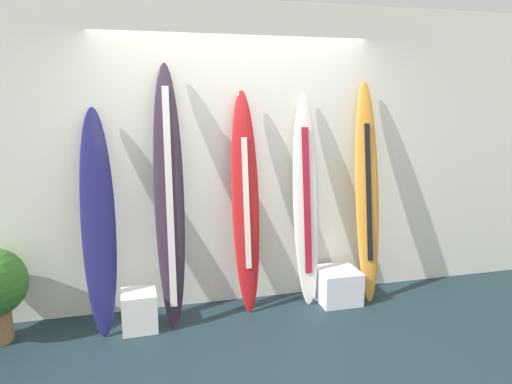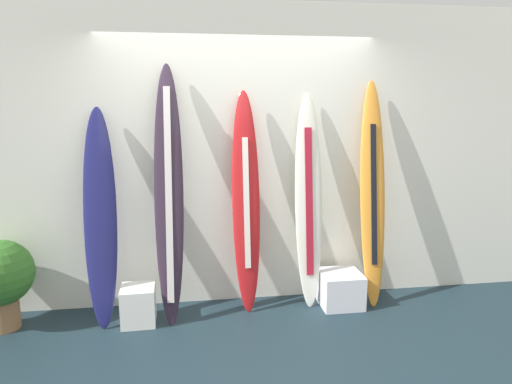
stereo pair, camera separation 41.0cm
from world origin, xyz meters
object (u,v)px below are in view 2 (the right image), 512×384
Objects in this scene: surfboard_charcoal at (169,195)px; surfboard_sunset at (372,196)px; display_block_left at (340,289)px; potted_plant at (0,277)px; surfboard_crimson at (246,203)px; surfboard_navy at (100,217)px; display_block_center at (138,305)px; surfboard_ivory at (309,204)px.

surfboard_charcoal is 1.06× the size of surfboard_sunset.
potted_plant is (-3.00, -0.03, 0.31)m from display_block_left.
surfboard_sunset reaches higher than surfboard_crimson.
display_block_center is at bearing -21.84° from surfboard_navy.
surfboard_crimson is at bearing 3.08° from potted_plant.
surfboard_sunset is (1.19, -0.03, 0.03)m from surfboard_crimson.
surfboard_ivory is at bearing 7.44° from display_block_center.
surfboard_crimson is 1.24m from display_block_left.
surfboard_ivory is (0.59, 0.02, -0.03)m from surfboard_crimson.
surfboard_navy is 0.96m from potted_plant.
surfboard_sunset is (1.88, 0.05, -0.08)m from surfboard_charcoal.
surfboard_charcoal is 1.57m from potted_plant.
potted_plant is at bearing -177.18° from surfboard_ivory.
surfboard_crimson is 1.01× the size of surfboard_ivory.
surfboard_navy is 2.30m from display_block_left.
surfboard_sunset is 2.35m from display_block_center.
surfboard_charcoal is at bearing -175.69° from surfboard_ivory.
display_block_center is (-2.17, -0.15, -0.88)m from surfboard_sunset.
surfboard_sunset is at bearing -1.46° from surfboard_crimson.
surfboard_charcoal is at bearing -173.61° from surfboard_crimson.
surfboard_navy is at bearing -179.13° from surfboard_sunset.
display_block_left is at bearing 2.96° from display_block_center.
surfboard_sunset is 3.36m from potted_plant.
surfboard_crimson reaches higher than display_block_center.
surfboard_navy is 0.84× the size of surfboard_charcoal.
surfboard_crimson reaches higher than surfboard_ivory.
surfboard_sunset reaches higher than potted_plant.
surfboard_ivory is at bearing 2.82° from potted_plant.
surfboard_ivory reaches higher than surfboard_navy.
surfboard_charcoal is at bearing 20.33° from display_block_center.
surfboard_sunset is 5.51× the size of display_block_left.
display_block_center is at bearing -175.92° from surfboard_sunset.
surfboard_navy is 1.27m from surfboard_crimson.
surfboard_navy is at bearing 3.12° from potted_plant.
surfboard_sunset is 6.34× the size of display_block_center.
potted_plant is (-1.43, -0.04, -0.65)m from surfboard_charcoal.
surfboard_charcoal is at bearing -0.87° from surfboard_navy.
surfboard_charcoal is at bearing 1.48° from potted_plant.
display_block_left is (-0.30, -0.06, -0.88)m from surfboard_sunset.
surfboard_charcoal is 2.88× the size of potted_plant.
surfboard_crimson is (1.27, 0.07, 0.07)m from surfboard_navy.
potted_plant reaches higher than display_block_center.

